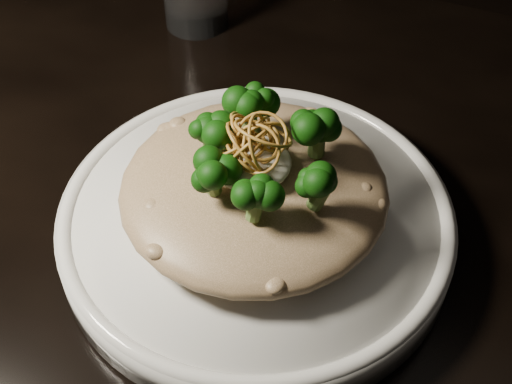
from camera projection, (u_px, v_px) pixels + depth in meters
table at (185, 244)px, 0.70m from camera, size 1.10×0.80×0.75m
plate at (256, 224)px, 0.59m from camera, size 0.32×0.32×0.03m
risotto at (254, 188)px, 0.56m from camera, size 0.21×0.21×0.05m
broccoli at (261, 148)px, 0.52m from camera, size 0.13×0.13×0.05m
cheese at (251, 162)px, 0.54m from camera, size 0.06×0.06×0.02m
shallots at (252, 130)px, 0.52m from camera, size 0.07×0.07×0.04m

